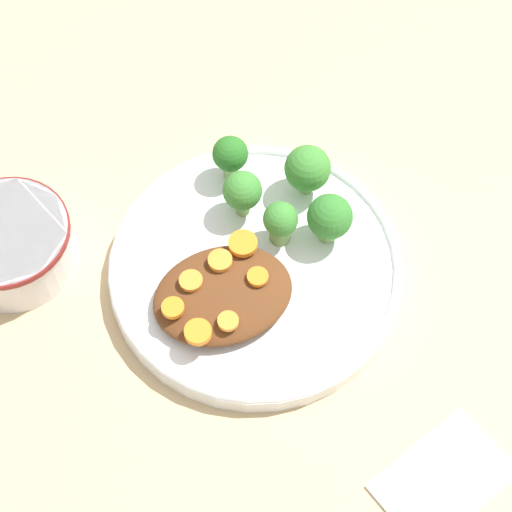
% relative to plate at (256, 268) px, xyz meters
% --- Properties ---
extents(ground_plane, '(4.00, 4.00, 0.00)m').
position_rel_plate_xyz_m(ground_plane, '(0.00, 0.00, -0.01)').
color(ground_plane, tan).
extents(plate, '(0.27, 0.27, 0.03)m').
position_rel_plate_xyz_m(plate, '(0.00, 0.00, 0.00)').
color(plate, white).
rests_on(plate, ground_plane).
extents(dip_bowl, '(0.12, 0.12, 0.05)m').
position_rel_plate_xyz_m(dip_bowl, '(0.21, -0.09, 0.02)').
color(dip_bowl, silver).
rests_on(dip_bowl, ground_plane).
extents(stew_mound, '(0.13, 0.10, 0.02)m').
position_rel_plate_xyz_m(stew_mound, '(0.04, 0.03, 0.02)').
color(stew_mound, '#5B3319').
rests_on(stew_mound, plate).
extents(broccoli_floret_0, '(0.04, 0.04, 0.05)m').
position_rel_plate_xyz_m(broccoli_floret_0, '(-0.01, -0.06, 0.04)').
color(broccoli_floret_0, '#759E51').
rests_on(broccoli_floret_0, plate).
extents(broccoli_floret_1, '(0.04, 0.04, 0.05)m').
position_rel_plate_xyz_m(broccoli_floret_1, '(-0.07, -0.01, 0.04)').
color(broccoli_floret_1, '#7FA85B').
rests_on(broccoli_floret_1, plate).
extents(broccoli_floret_2, '(0.04, 0.04, 0.06)m').
position_rel_plate_xyz_m(broccoli_floret_2, '(-0.07, -0.06, 0.04)').
color(broccoli_floret_2, '#7FA85B').
rests_on(broccoli_floret_2, plate).
extents(broccoli_floret_3, '(0.03, 0.03, 0.05)m').
position_rel_plate_xyz_m(broccoli_floret_3, '(-0.03, -0.02, 0.04)').
color(broccoli_floret_3, '#759E51').
rests_on(broccoli_floret_3, plate).
extents(broccoli_floret_4, '(0.03, 0.03, 0.05)m').
position_rel_plate_xyz_m(broccoli_floret_4, '(-0.01, -0.10, 0.04)').
color(broccoli_floret_4, '#7FA85B').
rests_on(broccoli_floret_4, plate).
extents(carrot_slice_0, '(0.02, 0.02, 0.01)m').
position_rel_plate_xyz_m(carrot_slice_0, '(0.07, 0.06, 0.03)').
color(carrot_slice_0, orange).
rests_on(carrot_slice_0, stew_mound).
extents(carrot_slice_1, '(0.02, 0.02, 0.00)m').
position_rel_plate_xyz_m(carrot_slice_1, '(0.06, 0.01, 0.03)').
color(carrot_slice_1, orange).
rests_on(carrot_slice_1, stew_mound).
extents(carrot_slice_2, '(0.02, 0.02, 0.01)m').
position_rel_plate_xyz_m(carrot_slice_2, '(0.03, 0.00, 0.03)').
color(carrot_slice_2, orange).
rests_on(carrot_slice_2, stew_mound).
extents(carrot_slice_3, '(0.02, 0.02, 0.00)m').
position_rel_plate_xyz_m(carrot_slice_3, '(0.01, 0.03, 0.03)').
color(carrot_slice_3, orange).
rests_on(carrot_slice_3, stew_mound).
extents(carrot_slice_4, '(0.02, 0.02, 0.00)m').
position_rel_plate_xyz_m(carrot_slice_4, '(0.05, 0.06, 0.03)').
color(carrot_slice_4, orange).
rests_on(carrot_slice_4, stew_mound).
extents(carrot_slice_5, '(0.03, 0.03, 0.01)m').
position_rel_plate_xyz_m(carrot_slice_5, '(0.01, -0.01, 0.03)').
color(carrot_slice_5, orange).
rests_on(carrot_slice_5, stew_mound).
extents(carrot_slice_6, '(0.02, 0.02, 0.01)m').
position_rel_plate_xyz_m(carrot_slice_6, '(0.09, 0.03, 0.03)').
color(carrot_slice_6, orange).
rests_on(carrot_slice_6, stew_mound).
extents(napkin, '(0.13, 0.10, 0.01)m').
position_rel_plate_xyz_m(napkin, '(-0.08, 0.24, -0.01)').
color(napkin, white).
rests_on(napkin, ground_plane).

